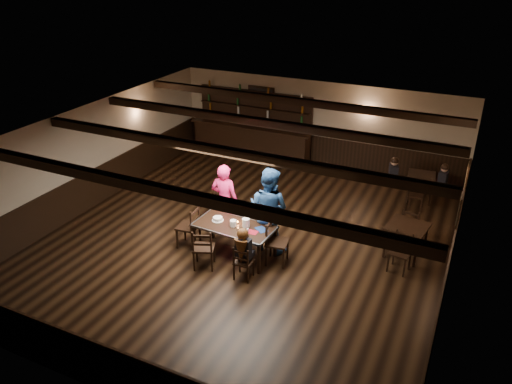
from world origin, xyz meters
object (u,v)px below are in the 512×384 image
at_px(bar_counter, 252,137).
at_px(chair_near_right, 242,261).
at_px(dining_table, 234,228).
at_px(woman_pink, 225,200).
at_px(chair_near_left, 203,246).
at_px(cake, 218,219).
at_px(man_blue, 269,209).

bearing_deg(bar_counter, chair_near_right, -66.15).
xyz_separation_m(dining_table, woman_pink, (-0.64, 0.75, 0.21)).
distance_m(chair_near_left, cake, 0.85).
bearing_deg(man_blue, cake, 37.08).
bearing_deg(chair_near_right, woman_pink, 128.87).
xyz_separation_m(man_blue, bar_counter, (-2.69, 4.78, -0.26)).
distance_m(dining_table, woman_pink, 1.01).
relative_size(chair_near_right, woman_pink, 0.44).
bearing_deg(man_blue, dining_table, 55.41).
relative_size(chair_near_right, bar_counter, 0.19).
height_order(man_blue, bar_counter, bar_counter).
distance_m(dining_table, man_blue, 0.88).
height_order(chair_near_left, bar_counter, bar_counter).
xyz_separation_m(chair_near_left, cake, (-0.09, 0.81, 0.23)).
bearing_deg(cake, chair_near_left, -83.78).
height_order(dining_table, cake, cake).
bearing_deg(cake, chair_near_right, -38.61).
bearing_deg(man_blue, bar_counter, -53.33).
height_order(woman_pink, bar_counter, bar_counter).
relative_size(chair_near_right, man_blue, 0.40).
distance_m(chair_near_left, bar_counter, 6.41).
xyz_separation_m(dining_table, cake, (-0.44, 0.05, 0.11)).
distance_m(chair_near_left, chair_near_right, 0.93).
relative_size(chair_near_left, woman_pink, 0.53).
xyz_separation_m(chair_near_right, woman_pink, (-1.22, 1.51, 0.44)).
xyz_separation_m(chair_near_left, chair_near_right, (0.93, 0.00, -0.10)).
height_order(dining_table, man_blue, man_blue).
height_order(chair_near_right, cake, cake).
height_order(chair_near_right, bar_counter, bar_counter).
distance_m(dining_table, chair_near_right, 0.98).
bearing_deg(woman_pink, cake, 100.59).
bearing_deg(cake, dining_table, -6.09).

